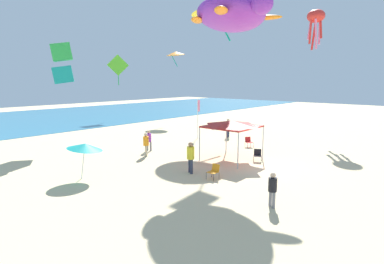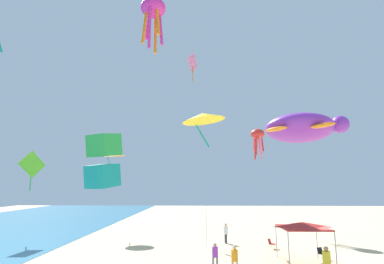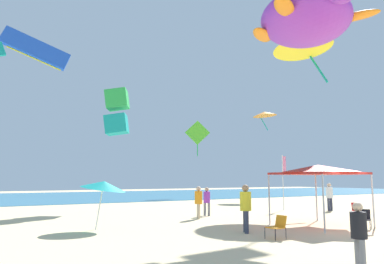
{
  "view_description": "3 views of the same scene",
  "coord_description": "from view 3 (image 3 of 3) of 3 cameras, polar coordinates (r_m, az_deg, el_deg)",
  "views": [
    {
      "loc": [
        -17.48,
        -9.74,
        5.51
      ],
      "look_at": [
        -1.34,
        4.41,
        1.87
      ],
      "focal_mm": 28.52,
      "sensor_mm": 36.0,
      "label": 1
    },
    {
      "loc": [
        -22.84,
        9.28,
        5.4
      ],
      "look_at": [
        0.97,
        10.03,
        9.69
      ],
      "focal_mm": 27.87,
      "sensor_mm": 36.0,
      "label": 2
    },
    {
      "loc": [
        -13.54,
        -9.68,
        2.14
      ],
      "look_at": [
        0.97,
        15.13,
        5.83
      ],
      "focal_mm": 33.98,
      "sensor_mm": 36.0,
      "label": 3
    }
  ],
  "objects": [
    {
      "name": "ground",
      "position": [
        16.79,
        24.7,
        -14.16
      ],
      "size": [
        120.0,
        120.0,
        0.1
      ],
      "primitive_type": "cube",
      "color": "beige"
    },
    {
      "name": "person_kite_handler",
      "position": [
        9.83,
        24.71,
        -13.75
      ],
      "size": [
        0.37,
        0.38,
        1.58
      ],
      "rotation": [
        0.0,
        0.0,
        1.0
      ],
      "color": "slate",
      "rests_on": "ground"
    },
    {
      "name": "kite_diamond_lime",
      "position": [
        44.02,
        0.86,
        -0.31
      ],
      "size": [
        2.65,
        1.64,
        4.36
      ],
      "rotation": [
        0.0,
        0.0,
        5.57
      ],
      "color": "#66D82D"
    },
    {
      "name": "person_far_stroller",
      "position": [
        14.98,
        8.41,
        -11.17
      ],
      "size": [
        0.45,
        0.46,
        1.9
      ],
      "rotation": [
        0.0,
        0.0,
        4.2
      ],
      "color": "#33384C",
      "rests_on": "ground"
    },
    {
      "name": "kite_delta_yellow",
      "position": [
        29.76,
        16.91,
        13.11
      ],
      "size": [
        4.92,
        4.98,
        3.66
      ],
      "rotation": [
        0.0,
        0.0,
        3.25
      ],
      "color": "yellow"
    },
    {
      "name": "kite_delta_orange",
      "position": [
        40.1,
        11.32,
        2.81
      ],
      "size": [
        3.56,
        3.55,
        2.04
      ],
      "rotation": [
        0.0,
        0.0,
        4.1
      ],
      "color": "orange"
    },
    {
      "name": "ocean_strip",
      "position": [
        47.8,
        -14.05,
        -9.66
      ],
      "size": [
        120.0,
        28.51,
        0.02
      ],
      "primitive_type": "cube",
      "color": "teal",
      "rests_on": "ground"
    },
    {
      "name": "person_by_tent",
      "position": [
        26.41,
        20.77,
        -9.15
      ],
      "size": [
        0.49,
        0.44,
        1.84
      ],
      "rotation": [
        0.0,
        0.0,
        0.16
      ],
      "color": "#33384C",
      "rests_on": "ground"
    },
    {
      "name": "beach_umbrella",
      "position": [
        16.15,
        -13.7,
        -8.12
      ],
      "size": [
        1.99,
        1.97,
        2.23
      ],
      "color": "silver",
      "rests_on": "ground"
    },
    {
      "name": "kite_turtle_purple",
      "position": [
        18.81,
        17.41,
        16.53
      ],
      "size": [
        5.88,
        6.31,
        2.67
      ],
      "rotation": [
        0.0,
        0.0,
        4.43
      ],
      "color": "purple"
    },
    {
      "name": "person_beachcomber",
      "position": [
        19.85,
        1.03,
        -10.57
      ],
      "size": [
        0.41,
        0.41,
        1.73
      ],
      "rotation": [
        0.0,
        0.0,
        4.06
      ],
      "color": "#C6B28C",
      "rests_on": "ground"
    },
    {
      "name": "folding_chair_facing_ocean",
      "position": [
        22.26,
        24.55,
        -10.96
      ],
      "size": [
        0.78,
        0.81,
        0.82
      ],
      "rotation": [
        0.0,
        0.0,
        5.68
      ],
      "color": "black",
      "rests_on": "ground"
    },
    {
      "name": "kite_parafoil_blue",
      "position": [
        34.55,
        -23.35,
        11.84
      ],
      "size": [
        5.77,
        1.45,
        3.48
      ],
      "rotation": [
        0.0,
        0.0,
        6.14
      ],
      "color": "blue"
    },
    {
      "name": "folding_chair_near_cooler",
      "position": [
        17.63,
        25.36,
        -12.05
      ],
      "size": [
        0.8,
        0.75,
        0.82
      ],
      "rotation": [
        0.0,
        0.0,
        5.22
      ],
      "color": "black",
      "rests_on": "ground"
    },
    {
      "name": "canopy_tent",
      "position": [
        17.82,
        19.2,
        -5.65
      ],
      "size": [
        3.35,
        3.22,
        2.77
      ],
      "rotation": [
        0.0,
        0.0,
        0.01
      ],
      "color": "#B7B7BC",
      "rests_on": "ground"
    },
    {
      "name": "banner_flag",
      "position": [
        25.97,
        14.15,
        -6.81
      ],
      "size": [
        0.36,
        0.06,
        3.78
      ],
      "color": "silver",
      "rests_on": "ground"
    },
    {
      "name": "kite_box_green",
      "position": [
        26.56,
        -11.71,
        3.09
      ],
      "size": [
        2.16,
        2.09,
        3.33
      ],
      "rotation": [
        0.0,
        0.0,
        4.22
      ],
      "color": "green"
    },
    {
      "name": "folding_chair_right_of_tent",
      "position": [
        13.81,
        13.28,
        -14.05
      ],
      "size": [
        0.64,
        0.55,
        0.82
      ],
      "rotation": [
        0.0,
        0.0,
        4.73
      ],
      "color": "black",
      "rests_on": "ground"
    },
    {
      "name": "person_near_umbrella",
      "position": [
        21.5,
        2.34,
        -10.47
      ],
      "size": [
        0.39,
        0.41,
        1.63
      ],
      "rotation": [
        0.0,
        0.0,
        1.96
      ],
      "color": "slate",
      "rests_on": "ground"
    }
  ]
}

